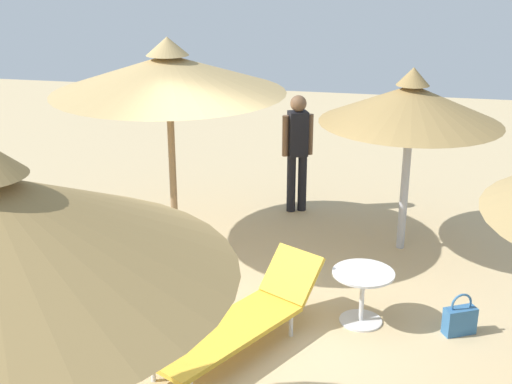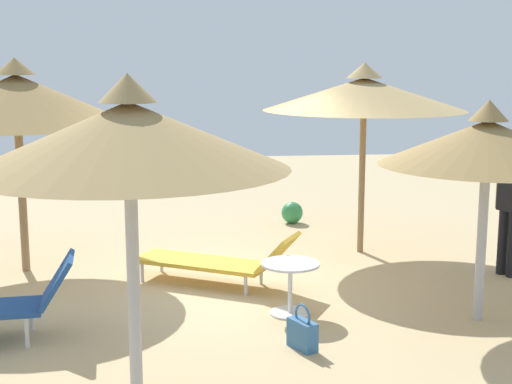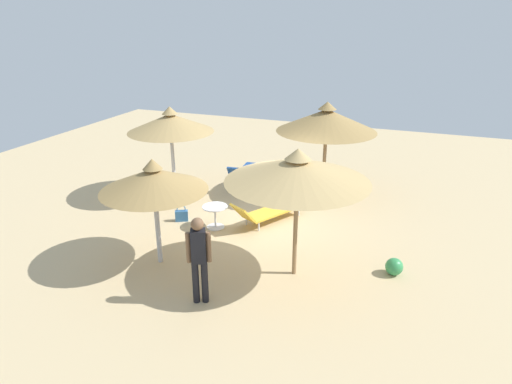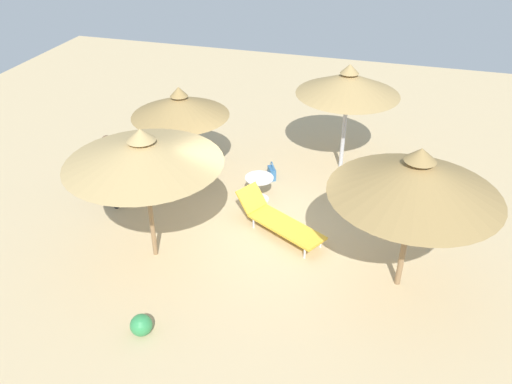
# 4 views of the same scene
# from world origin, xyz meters

# --- Properties ---
(ground) EXTENTS (24.00, 24.00, 0.10)m
(ground) POSITION_xyz_m (0.00, 0.00, -0.05)
(ground) COLOR tan
(parasol_umbrella_far_right) EXTENTS (2.90, 2.90, 2.81)m
(parasol_umbrella_far_right) POSITION_xyz_m (-0.88, -2.79, 2.27)
(parasol_umbrella_far_right) COLOR olive
(parasol_umbrella_far_right) RESTS_ON ground
(parasol_umbrella_front) EXTENTS (2.47, 2.47, 2.69)m
(parasol_umbrella_front) POSITION_xyz_m (3.26, -1.12, 2.22)
(parasol_umbrella_front) COLOR #B2B2B7
(parasol_umbrella_front) RESTS_ON ground
(parasol_umbrella_back) EXTENTS (2.26, 2.26, 2.38)m
(parasol_umbrella_back) POSITION_xyz_m (1.57, 2.46, 1.93)
(parasol_umbrella_back) COLOR #B2B2B7
(parasol_umbrella_back) RESTS_ON ground
(parasol_umbrella_near_right) EXTENTS (2.88, 2.88, 2.74)m
(parasol_umbrella_near_right) POSITION_xyz_m (-1.34, 1.89, 2.30)
(parasol_umbrella_near_right) COLOR olive
(parasol_umbrella_near_right) RESTS_ON ground
(lounge_chair_edge) EXTENTS (1.52, 2.11, 0.72)m
(lounge_chair_edge) POSITION_xyz_m (0.04, -0.26, 0.32)
(lounge_chair_edge) COLOR gold
(lounge_chair_edge) RESTS_ON ground
(lounge_chair_center) EXTENTS (0.76, 2.16, 0.85)m
(lounge_chair_center) POSITION_xyz_m (1.66, -2.78, 0.39)
(lounge_chair_center) COLOR #1E478C
(lounge_chair_center) RESTS_ON ground
(person_standing_far_left) EXTENTS (0.43, 0.31, 1.75)m
(person_standing_far_left) POSITION_xyz_m (0.03, 3.49, 1.00)
(person_standing_far_left) COLOR black
(person_standing_far_left) RESTS_ON ground
(handbag) EXTENTS (0.36, 0.28, 0.46)m
(handbag) POSITION_xyz_m (2.18, 0.42, 0.16)
(handbag) COLOR #336699
(handbag) RESTS_ON ground
(side_table_round) EXTENTS (0.65, 0.65, 0.59)m
(side_table_round) POSITION_xyz_m (1.17, 0.46, 0.40)
(side_table_round) COLOR silver
(side_table_round) RESTS_ON ground
(beach_ball) EXTENTS (0.37, 0.37, 0.37)m
(beach_ball) POSITION_xyz_m (-3.31, 1.19, 0.18)
(beach_ball) COLOR #338C4C
(beach_ball) RESTS_ON ground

